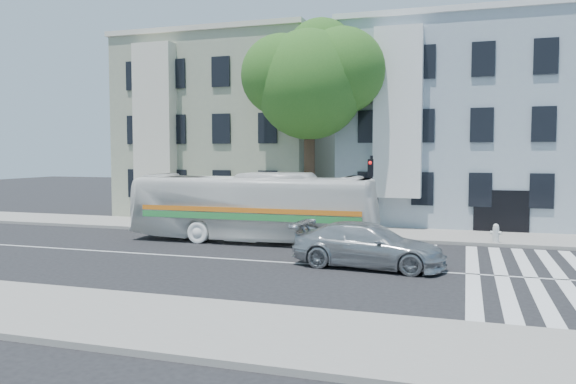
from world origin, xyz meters
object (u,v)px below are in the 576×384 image
at_px(traffic_signal, 371,186).
at_px(bus, 253,207).
at_px(fire_hydrant, 496,233).
at_px(sedan, 368,245).

bearing_deg(traffic_signal, bus, -165.00).
bearing_deg(bus, fire_hydrant, -79.48).
bearing_deg(sedan, traffic_signal, 14.37).
relative_size(traffic_signal, fire_hydrant, 4.77).
height_order(traffic_signal, fire_hydrant, traffic_signal).
xyz_separation_m(bus, fire_hydrant, (10.47, 2.07, -1.00)).
distance_m(bus, traffic_signal, 5.49).
distance_m(bus, fire_hydrant, 10.72).
bearing_deg(traffic_signal, sedan, -87.78).
bearing_deg(bus, sedan, -125.24).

